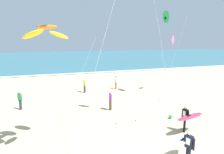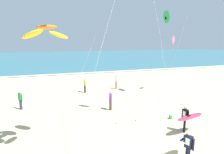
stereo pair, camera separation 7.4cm
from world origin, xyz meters
The scene contains 12 objects.
ocean_water centered at (0.00, 56.34, 0.04)m, with size 160.00×60.00×0.08m, color #336B7A.
shoreline_foam centered at (0.00, 26.64, 0.09)m, with size 160.00×0.98×0.01m, color white.
surfer_lead centered at (1.24, 1.23, 1.04)m, with size 2.10×1.23×1.71m.
surfer_third centered at (3.34, 3.77, 1.04)m, with size 2.09×1.07×1.71m.
kite_delta_emerald_far centered at (6.38, 11.40, 7.80)m, with size 0.43×3.80×8.45m.
kite_diamond_rose_low centered at (7.82, 12.31, 5.39)m, with size 3.18×2.60×6.14m.
kite_arc_amber_distant centered at (-4.58, 4.32, 6.06)m, with size 3.23×2.89×6.40m.
bystander_white_top centered at (2.57, 15.33, 0.81)m, with size 0.22×0.50×1.59m.
bystander_purple_top centered at (-0.04, 8.94, 0.81)m, with size 0.22×0.50×1.59m.
bystander_yellow_top centered at (-1.16, 14.83, 0.81)m, with size 0.22×0.50×1.59m.
bystander_green_top centered at (-7.08, 11.25, 0.81)m, with size 0.39×0.36×1.59m.
beach_ball centered at (3.65, 5.94, 0.14)m, with size 0.28×0.28×0.28m, color green.
Camera 1 is at (-4.47, -5.59, 5.76)m, focal length 31.23 mm.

